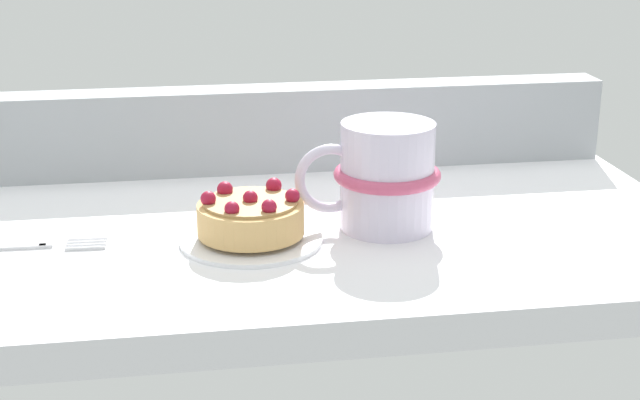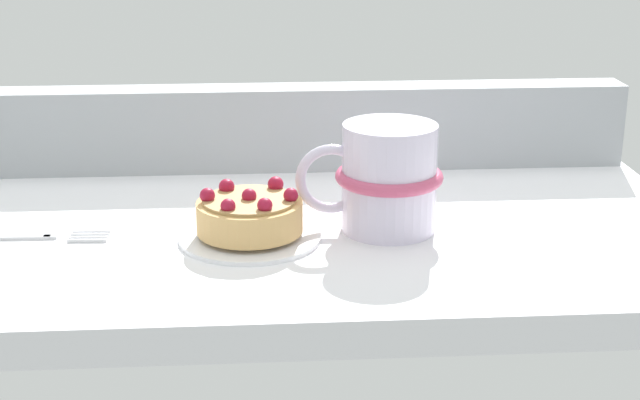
# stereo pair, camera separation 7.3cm
# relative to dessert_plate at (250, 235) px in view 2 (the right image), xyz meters

# --- Properties ---
(ground_plane) EXTENTS (0.81, 0.42, 0.03)m
(ground_plane) POSITION_rel_dessert_plate_xyz_m (0.02, 0.04, -0.02)
(ground_plane) COLOR white
(window_rail_back) EXTENTS (0.79, 0.05, 0.09)m
(window_rail_back) POSITION_rel_dessert_plate_xyz_m (0.02, 0.23, 0.04)
(window_rail_back) COLOR #9EA3A8
(window_rail_back) RESTS_ON ground_plane
(dessert_plate) EXTENTS (0.13, 0.13, 0.01)m
(dessert_plate) POSITION_rel_dessert_plate_xyz_m (0.00, 0.00, 0.00)
(dessert_plate) COLOR white
(dessert_plate) RESTS_ON ground_plane
(raspberry_tart) EXTENTS (0.10, 0.10, 0.04)m
(raspberry_tart) POSITION_rel_dessert_plate_xyz_m (-0.00, 0.00, 0.02)
(raspberry_tart) COLOR tan
(raspberry_tart) RESTS_ON dessert_plate
(coffee_mug) EXTENTS (0.14, 0.10, 0.10)m
(coffee_mug) POSITION_rel_dessert_plate_xyz_m (0.13, 0.02, 0.05)
(coffee_mug) COLOR silver
(coffee_mug) RESTS_ON ground_plane
(dessert_fork) EXTENTS (0.16, 0.03, 0.01)m
(dessert_fork) POSITION_rel_dessert_plate_xyz_m (-0.21, 0.02, -0.00)
(dessert_fork) COLOR silver
(dessert_fork) RESTS_ON ground_plane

